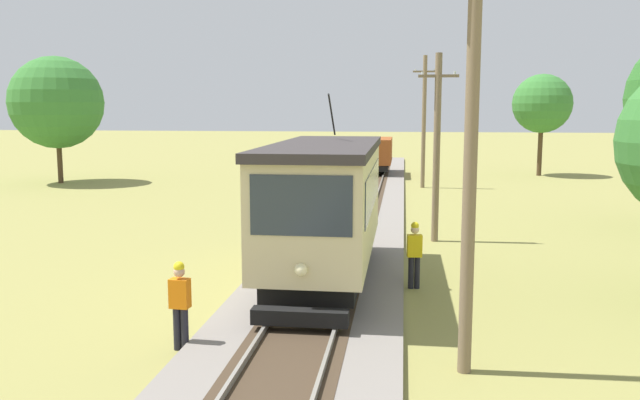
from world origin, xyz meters
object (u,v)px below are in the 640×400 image
object	(u,v)px
utility_pole_mid	(437,146)
tree_right_far	(542,104)
red_tram	(325,205)
tree_right_near	(57,103)
freight_car	(374,154)
second_worker	(414,252)
utility_pole_near_tram	(471,147)
track_worker	(180,301)
utility_pole_far	(424,121)

from	to	relation	value
utility_pole_mid	tree_right_far	size ratio (longest dim) A/B	0.94
red_tram	tree_right_near	xyz separation A→B (m)	(-19.54, 21.58, 2.86)
freight_car	second_worker	xyz separation A→B (m)	(2.37, -28.55, -0.57)
utility_pole_near_tram	utility_pole_mid	bearing A→B (deg)	90.00
freight_car	utility_pole_mid	world-z (taller)	utility_pole_mid
utility_pole_near_tram	second_worker	size ratio (longest dim) A/B	4.44
tree_right_near	tree_right_far	bearing A→B (deg)	15.48
utility_pole_near_tram	track_worker	size ratio (longest dim) A/B	4.44
red_tram	tree_right_far	distance (m)	32.43
tree_right_far	freight_car	bearing A→B (deg)	-172.06
track_worker	tree_right_near	bearing A→B (deg)	38.59
track_worker	utility_pole_near_tram	bearing A→B (deg)	-87.54
red_tram	utility_pole_far	distance (m)	22.34
freight_car	second_worker	size ratio (longest dim) A/B	2.91
utility_pole_mid	tree_right_near	world-z (taller)	tree_right_near
utility_pole_mid	track_worker	world-z (taller)	utility_pole_mid
freight_car	utility_pole_far	xyz separation A→B (m)	(3.19, -6.54, 2.42)
freight_car	tree_right_near	bearing A→B (deg)	-160.30
track_worker	tree_right_near	size ratio (longest dim) A/B	0.23
second_worker	tree_right_near	size ratio (longest dim) A/B	0.23
freight_car	second_worker	distance (m)	28.66
red_tram	second_worker	xyz separation A→B (m)	(2.37, 0.02, -1.21)
freight_car	utility_pole_near_tram	xyz separation A→B (m)	(3.19, -33.86, 2.50)
red_tram	second_worker	world-z (taller)	red_tram
tree_right_far	track_worker	bearing A→B (deg)	-111.37
red_tram	track_worker	distance (m)	5.60
track_worker	tree_right_near	distance (m)	31.97
red_tram	utility_pole_near_tram	world-z (taller)	utility_pole_near_tram
track_worker	tree_right_near	world-z (taller)	tree_right_near
red_tram	tree_right_far	world-z (taller)	tree_right_far
tree_right_near	utility_pole_mid	bearing A→B (deg)	-33.82
track_worker	tree_right_far	size ratio (longest dim) A/B	0.25
red_tram	utility_pole_far	bearing A→B (deg)	81.76
utility_pole_near_tram	track_worker	world-z (taller)	utility_pole_near_tram
utility_pole_mid	utility_pole_far	size ratio (longest dim) A/B	0.85
second_worker	tree_right_far	size ratio (longest dim) A/B	0.25
utility_pole_near_tram	tree_right_near	world-z (taller)	tree_right_near
utility_pole_near_tram	utility_pole_far	xyz separation A→B (m)	(0.00, 27.32, -0.08)
freight_car	utility_pole_mid	xyz separation A→B (m)	(3.19, -22.22, 1.85)
red_tram	utility_pole_near_tram	size ratio (longest dim) A/B	1.08
utility_pole_mid	tree_right_near	distance (m)	27.41
utility_pole_mid	tree_right_near	xyz separation A→B (m)	(-22.73, 15.23, 1.65)
track_worker	tree_right_near	xyz separation A→B (m)	(-17.31, 26.57, 4.07)
utility_pole_near_tram	track_worker	distance (m)	6.24
second_worker	tree_right_far	xyz separation A→B (m)	(9.16, 30.16, 4.03)
red_tram	second_worker	distance (m)	2.66
red_tram	utility_pole_near_tram	distance (m)	6.45
tree_right_far	second_worker	bearing A→B (deg)	-106.89
track_worker	utility_pole_far	bearing A→B (deg)	-5.84
freight_car	utility_pole_far	distance (m)	7.67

